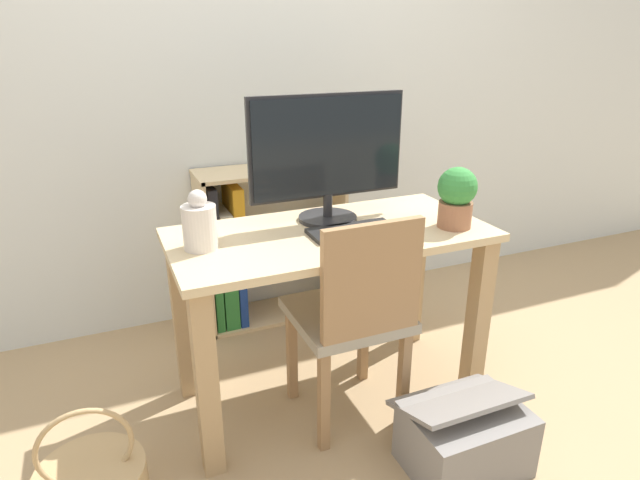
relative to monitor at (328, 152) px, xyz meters
The scene contains 10 objects.
ground_plane 1.00m from the monitor, 108.66° to the right, with size 10.00×10.00×0.00m, color tan.
wall_back 0.85m from the monitor, 92.96° to the left, with size 8.00×0.05×2.60m.
desk 0.45m from the monitor, 108.66° to the right, with size 1.19×0.58×0.72m.
monitor is the anchor object (origin of this frame).
keyboard 0.31m from the monitor, 80.94° to the right, with size 0.33×0.15×0.02m.
vase 0.56m from the monitor, 168.60° to the right, with size 0.12×0.12×0.21m.
potted_plant 0.51m from the monitor, 32.60° to the right, with size 0.15×0.15×0.23m.
chair 0.61m from the monitor, 95.36° to the right, with size 0.40×0.40×0.85m.
bookshelf 0.88m from the monitor, 105.28° to the left, with size 0.72×0.28×0.80m.
storage_box 1.12m from the monitor, 72.01° to the right, with size 0.40×0.34×0.30m.
Camera 1 is at (-0.77, -1.70, 1.41)m, focal length 30.00 mm.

